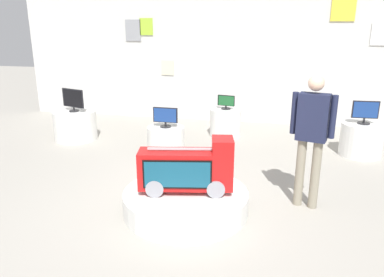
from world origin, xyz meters
TOP-DOWN VIEW (x-y plane):
  - ground_plane at (0.00, 0.00)m, footprint 30.00×30.00m
  - back_wall_display at (0.00, 4.85)m, footprint 10.60×0.13m
  - main_display_pedestal at (0.12, -0.13)m, footprint 1.64×1.64m
  - novelty_firetruck_tv at (0.15, -0.13)m, footprint 1.25×0.58m
  - display_pedestal_left_rear at (0.20, 3.44)m, footprint 0.68×0.68m
  - tv_on_left_rear at (0.20, 3.43)m, footprint 0.37×0.20m
  - display_pedestal_center_rear at (-0.68, 1.75)m, footprint 0.67×0.67m
  - tv_on_center_rear at (-0.68, 1.74)m, footprint 0.45×0.20m
  - display_pedestal_right_rear at (-2.92, 2.55)m, footprint 0.89×0.89m
  - tv_on_right_rear at (-2.92, 2.54)m, footprint 0.56×0.22m
  - display_pedestal_far_right at (2.85, 2.73)m, footprint 0.77×0.77m
  - tv_on_far_right at (2.85, 2.73)m, footprint 0.47×0.22m
  - shopper_browsing_near_truck at (1.68, 0.37)m, footprint 0.54×0.29m

SIDE VIEW (x-z plane):
  - ground_plane at x=0.00m, z-range 0.00..0.00m
  - main_display_pedestal at x=0.12m, z-range 0.00..0.29m
  - display_pedestal_left_rear at x=0.20m, z-range 0.00..0.61m
  - display_pedestal_center_rear at x=-0.68m, z-range 0.00..0.61m
  - display_pedestal_right_rear at x=-2.92m, z-range 0.00..0.61m
  - display_pedestal_far_right at x=2.85m, z-range 0.00..0.61m
  - novelty_firetruck_tv at x=0.15m, z-range 0.23..0.96m
  - tv_on_left_rear at x=0.20m, z-range 0.62..0.92m
  - tv_on_center_rear at x=-0.68m, z-range 0.63..0.99m
  - tv_on_far_right at x=2.85m, z-range 0.63..1.06m
  - tv_on_right_rear at x=-2.92m, z-range 0.64..1.11m
  - shopper_browsing_near_truck at x=1.68m, z-range 0.16..1.94m
  - back_wall_display at x=0.00m, z-range 0.00..3.40m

